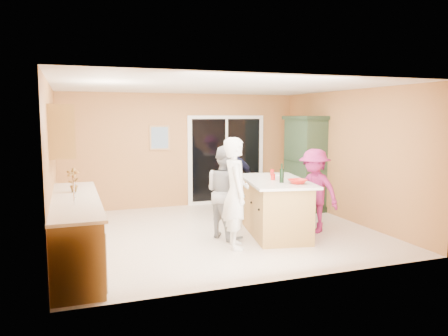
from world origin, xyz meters
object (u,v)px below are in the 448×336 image
object	(u,v)px
woman_grey	(225,192)
woman_navy	(235,181)
green_hutch	(305,164)
kitchen_island	(275,209)
woman_magenta	(314,191)
woman_white	(236,193)

from	to	relation	value
woman_grey	woman_navy	distance (m)	1.34
green_hutch	kitchen_island	bearing A→B (deg)	-132.22
kitchen_island	green_hutch	bearing A→B (deg)	58.57
green_hutch	woman_magenta	distance (m)	2.02
woman_grey	woman_navy	size ratio (longest dim) A/B	1.01
woman_white	woman_grey	xyz separation A→B (m)	(0.05, 0.61, -0.09)
kitchen_island	woman_navy	distance (m)	1.37
woman_white	woman_grey	world-z (taller)	woman_white
green_hutch	woman_grey	xyz separation A→B (m)	(-2.48, -1.62, -0.22)
kitchen_island	woman_grey	distance (m)	0.96
woman_navy	woman_grey	bearing A→B (deg)	48.23
green_hutch	woman_magenta	bearing A→B (deg)	-115.03
woman_white	woman_grey	bearing A→B (deg)	7.09
woman_grey	woman_magenta	world-z (taller)	woman_grey
woman_grey	woman_magenta	size ratio (longest dim) A/B	1.05
woman_white	woman_navy	distance (m)	1.91
green_hutch	woman_white	bearing A→B (deg)	-138.54
woman_white	woman_grey	distance (m)	0.62
woman_grey	woman_magenta	bearing A→B (deg)	-117.93
kitchen_island	woman_white	distance (m)	1.14
green_hutch	woman_navy	world-z (taller)	green_hutch
kitchen_island	woman_navy	size ratio (longest dim) A/B	1.29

